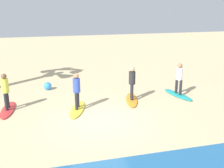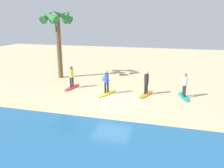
% 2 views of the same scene
% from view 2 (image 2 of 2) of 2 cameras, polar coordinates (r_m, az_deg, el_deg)
% --- Properties ---
extents(ground_plane, '(60.00, 60.00, 0.00)m').
position_cam_2_polar(ground_plane, '(15.03, -0.04, -4.23)').
color(ground_plane, '#CCB789').
extents(surfboard_teal, '(1.01, 2.17, 0.09)m').
position_cam_2_polar(surfboard_teal, '(16.45, 17.64, -3.03)').
color(surfboard_teal, teal).
rests_on(surfboard_teal, ground).
extents(surfer_teal, '(0.32, 0.45, 1.64)m').
position_cam_2_polar(surfer_teal, '(16.17, 17.94, 0.30)').
color(surfer_teal, '#232328').
rests_on(surfer_teal, surfboard_teal).
extents(surfboard_orange, '(1.10, 2.17, 0.09)m').
position_cam_2_polar(surfboard_orange, '(16.39, 8.54, -2.50)').
color(surfboard_orange, orange).
rests_on(surfboard_orange, ground).
extents(surfer_orange, '(0.32, 0.45, 1.64)m').
position_cam_2_polar(surfer_orange, '(16.11, 8.68, 0.85)').
color(surfer_orange, '#232328').
rests_on(surfer_orange, surfboard_orange).
extents(surfboard_yellow, '(1.17, 2.17, 0.09)m').
position_cam_2_polar(surfboard_yellow, '(16.39, -1.37, -2.33)').
color(surfboard_yellow, yellow).
rests_on(surfboard_yellow, ground).
extents(surfer_yellow, '(0.32, 0.45, 1.64)m').
position_cam_2_polar(surfer_yellow, '(16.10, -1.39, 1.03)').
color(surfer_yellow, '#232328').
rests_on(surfer_yellow, surfboard_yellow).
extents(surfboard_red, '(0.72, 2.14, 0.09)m').
position_cam_2_polar(surfboard_red, '(18.08, -10.07, -0.81)').
color(surfboard_red, red).
rests_on(surfboard_red, ground).
extents(surfer_red, '(0.32, 0.46, 1.64)m').
position_cam_2_polar(surfer_red, '(17.83, -10.22, 2.24)').
color(surfer_red, '#232328').
rests_on(surfer_red, surfboard_red).
extents(palm_tree, '(2.88, 3.03, 6.21)m').
position_cam_2_polar(palm_tree, '(20.94, -13.65, 14.94)').
color(palm_tree, brown).
rests_on(palm_tree, ground).
extents(beach_ball, '(0.43, 0.43, 0.43)m').
position_cam_2_polar(beach_ball, '(19.79, -2.05, 1.40)').
color(beach_ball, '#338CE5').
rests_on(beach_ball, ground).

